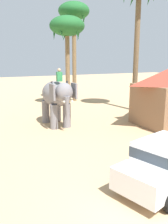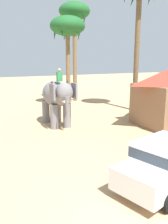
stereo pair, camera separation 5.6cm
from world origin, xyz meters
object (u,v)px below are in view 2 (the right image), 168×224
at_px(elephant_with_mahout, 57,97).
at_px(palm_tree_far_back, 68,29).
at_px(palm_tree_left_of_road, 74,15).
at_px(car_sedan_foreground, 166,162).

relative_size(elephant_with_mahout, palm_tree_far_back, 0.47).
relative_size(palm_tree_left_of_road, palm_tree_far_back, 1.22).
bearing_deg(car_sedan_foreground, palm_tree_left_of_road, 73.15).
xyz_separation_m(car_sedan_foreground, palm_tree_far_back, (3.42, 15.29, 6.24)).
xyz_separation_m(car_sedan_foreground, palm_tree_left_of_road, (5.39, 17.81, 7.96)).
bearing_deg(palm_tree_far_back, palm_tree_left_of_road, 51.93).
bearing_deg(palm_tree_far_back, car_sedan_foreground, -102.62).
bearing_deg(elephant_with_mahout, palm_tree_left_of_road, 56.52).
distance_m(elephant_with_mahout, palm_tree_left_of_road, 12.32).
bearing_deg(car_sedan_foreground, elephant_with_mahout, 91.46).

